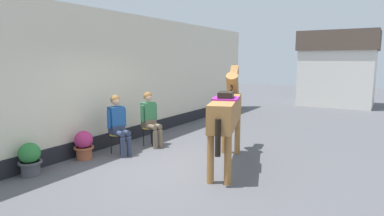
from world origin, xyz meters
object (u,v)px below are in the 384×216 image
(seated_visitor_far, at_px, (150,116))
(flower_planter_middle, at_px, (84,144))
(saddled_horse_center, at_px, (227,110))
(flower_planter_near, at_px, (30,159))
(seated_visitor_near, at_px, (118,122))

(seated_visitor_far, distance_m, flower_planter_middle, 1.80)
(saddled_horse_center, xyz_separation_m, flower_planter_middle, (-2.87, -1.30, -0.82))
(flower_planter_near, bearing_deg, saddled_horse_center, 41.12)
(saddled_horse_center, bearing_deg, seated_visitor_far, 171.46)
(seated_visitor_near, bearing_deg, seated_visitor_far, 79.98)
(flower_planter_near, xyz_separation_m, flower_planter_middle, (0.04, 1.24, 0.00))
(seated_visitor_near, height_order, saddled_horse_center, saddled_horse_center)
(flower_planter_middle, bearing_deg, saddled_horse_center, 24.44)
(seated_visitor_far, distance_m, flower_planter_near, 2.99)
(seated_visitor_far, distance_m, saddled_horse_center, 2.37)
(seated_visitor_near, relative_size, saddled_horse_center, 0.48)
(seated_visitor_far, xyz_separation_m, flower_planter_near, (-0.60, -2.89, -0.44))
(saddled_horse_center, relative_size, flower_planter_near, 4.51)
(saddled_horse_center, xyz_separation_m, flower_planter_near, (-2.91, -2.54, -0.82))
(seated_visitor_near, bearing_deg, saddled_horse_center, 14.01)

